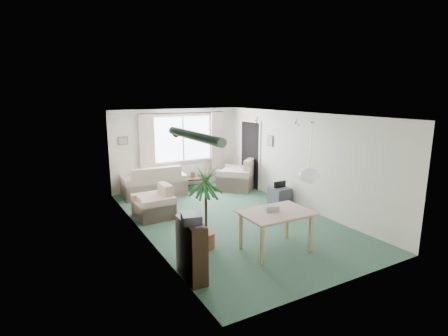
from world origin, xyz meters
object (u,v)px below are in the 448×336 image
armchair_left (153,202)px  coffee_table (195,183)px  pet_bed (283,205)px  houseplant (206,207)px  tv_cube (279,196)px  sofa (154,180)px  bookshelf (191,249)px  dining_table (276,232)px  armchair_corner (237,174)px

armchair_left → coffee_table: armchair_left is taller
armchair_left → pet_bed: size_ratio=1.64×
armchair_left → houseplant: (0.34, -2.08, 0.42)m
coffee_table → houseplant: size_ratio=0.50×
coffee_table → tv_cube: size_ratio=1.67×
sofa → coffee_table: size_ratio=2.13×
armchair_left → bookshelf: bookshelf is taller
houseplant → tv_cube: (2.86, 1.46, -0.58)m
armchair_left → tv_cube: bearing=77.2°
sofa → tv_cube: 3.55m
bookshelf → tv_cube: bearing=36.2°
bookshelf → dining_table: size_ratio=0.80×
tv_cube → pet_bed: 0.30m
houseplant → coffee_table: bearing=68.6°
armchair_left → houseplant: 2.15m
sofa → coffee_table: sofa is taller
armchair_corner → bookshelf: (-3.32, -4.12, 0.00)m
armchair_left → dining_table: size_ratio=0.73×
sofa → armchair_left: sofa is taller
armchair_left → bookshelf: bearing=-8.4°
houseplant → pet_bed: (2.81, 1.22, -0.75)m
dining_table → armchair_left: bearing=116.4°
armchair_left → houseplant: houseplant is taller
dining_table → pet_bed: (1.76, 1.95, -0.31)m
dining_table → pet_bed: bearing=48.0°
sofa → tv_cube: sofa is taller
tv_cube → pet_bed: bearing=-102.8°
armchair_corner → tv_cube: (0.22, -1.80, -0.24)m
tv_cube → armchair_corner: bearing=96.3°
houseplant → pet_bed: bearing=23.5°
armchair_left → bookshelf: (-0.34, -2.93, 0.09)m
tv_cube → pet_bed: size_ratio=0.93×
coffee_table → bookshelf: 5.19m
armchair_left → dining_table: 3.13m
armchair_corner → dining_table: armchair_corner is taller
coffee_table → bookshelf: size_ratio=0.87×
tv_cube → pet_bed: (-0.05, -0.24, -0.17)m
armchair_left → dining_table: bearing=24.6°
sofa → coffee_table: (1.27, 0.00, -0.25)m
bookshelf → armchair_corner: bearing=54.2°
armchair_corner → armchair_left: bearing=-21.5°
bookshelf → pet_bed: bookshelf is taller
armchair_corner → bookshelf: bearing=7.9°
armchair_corner → pet_bed: bearing=51.7°
armchair_corner → houseplant: bearing=7.8°
tv_cube → sofa: bearing=136.8°
armchair_corner → tv_cube: armchair_corner is taller
houseplant → pet_bed: 3.15m
armchair_corner → armchair_left: size_ratio=1.22×
sofa → dining_table: 4.65m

